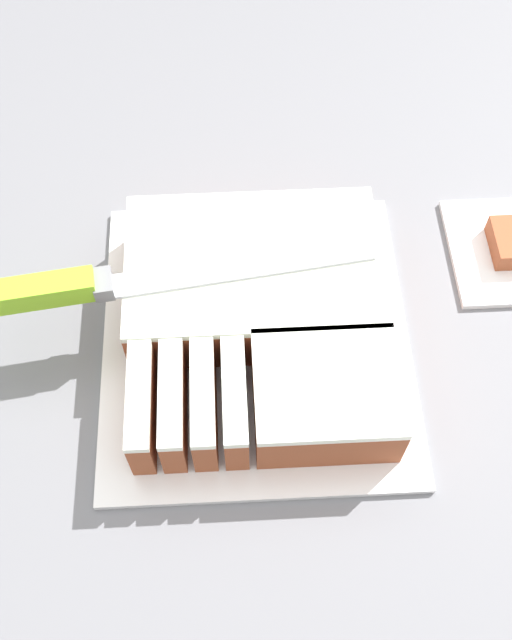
{
  "coord_description": "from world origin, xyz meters",
  "views": [
    {
      "loc": [
        -0.03,
        -0.37,
        1.52
      ],
      "look_at": [
        -0.01,
        -0.04,
        0.97
      ],
      "focal_mm": 42.0,
      "sensor_mm": 36.0,
      "label": 1
    }
  ],
  "objects": [
    {
      "name": "cake",
      "position": [
        -0.01,
        -0.04,
        0.97
      ],
      "size": [
        0.22,
        0.25,
        0.06
      ],
      "color": "#994C2D",
      "rests_on": "cake_board"
    },
    {
      "name": "knife",
      "position": [
        -0.16,
        -0.03,
        1.01
      ],
      "size": [
        0.35,
        0.07,
        0.02
      ],
      "rotation": [
        0.0,
        0.0,
        0.13
      ],
      "color": "silver",
      "rests_on": "cake"
    },
    {
      "name": "ground_plane",
      "position": [
        0.0,
        0.0,
        0.0
      ],
      "size": [
        8.0,
        8.0,
        0.0
      ],
      "primitive_type": "plane",
      "color": "#4C4742"
    },
    {
      "name": "cake_board",
      "position": [
        -0.01,
        -0.04,
        0.94
      ],
      "size": [
        0.27,
        0.3,
        0.01
      ],
      "color": "white",
      "rests_on": "countertop"
    },
    {
      "name": "countertop",
      "position": [
        0.0,
        0.0,
        0.47
      ],
      "size": [
        1.4,
        1.1,
        0.94
      ],
      "color": "slate",
      "rests_on": "ground_plane"
    }
  ]
}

